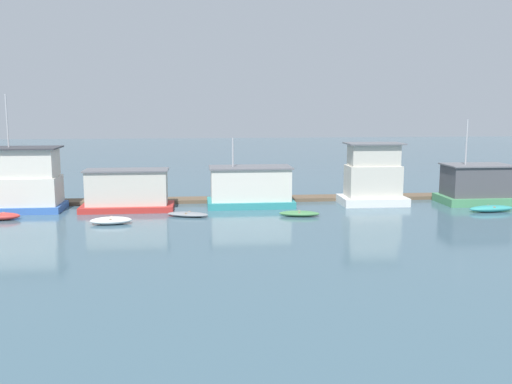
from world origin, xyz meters
TOP-DOWN VIEW (x-y plane):
  - ground_plane at (0.00, 0.00)m, footprint 200.00×200.00m
  - dock_walkway at (0.00, 3.00)m, footprint 51.00×2.12m
  - houseboat_blue at (-19.27, -0.08)m, footprint 7.23×3.74m
  - houseboat_red at (-10.48, -0.53)m, footprint 7.41×3.43m
  - houseboat_teal at (-0.35, 0.32)m, footprint 7.25×3.88m
  - houseboat_white at (10.23, 0.16)m, footprint 5.57×3.53m
  - houseboat_green at (19.32, -0.27)m, footprint 6.16×4.08m
  - dinghy_red at (-19.39, -3.63)m, footprint 2.72×1.26m
  - dinghy_white at (-11.02, -5.99)m, footprint 3.07×1.69m
  - dinghy_grey at (-5.55, -3.77)m, footprint 3.47×2.17m
  - dinghy_green at (3.00, -4.51)m, footprint 3.26×1.65m
  - dinghy_teal at (18.67, -4.24)m, footprint 3.82×1.44m
  - mooring_post_centre at (18.60, 1.69)m, footprint 0.28×0.28m
  - mooring_post_near_left at (-9.43, 1.69)m, footprint 0.30×0.30m
  - mooring_post_far_right at (0.22, 1.69)m, footprint 0.27×0.27m

SIDE VIEW (x-z plane):
  - ground_plane at x=0.00m, z-range 0.00..0.00m
  - dock_walkway at x=0.00m, z-range 0.00..0.30m
  - dinghy_grey at x=-5.55m, z-range 0.00..0.36m
  - dinghy_green at x=3.00m, z-range 0.00..0.42m
  - dinghy_white at x=-11.02m, z-range 0.00..0.52m
  - dinghy_teal at x=18.67m, z-range 0.00..0.52m
  - dinghy_red at x=-19.39m, z-range 0.00..0.54m
  - mooring_post_centre at x=18.60m, z-range 0.00..1.48m
  - mooring_post_far_right at x=0.22m, z-range 0.00..1.49m
  - mooring_post_near_left at x=-9.43m, z-range 0.00..1.78m
  - houseboat_red at x=-10.48m, z-range -0.11..3.24m
  - houseboat_green at x=19.32m, z-range -2.03..5.23m
  - houseboat_teal at x=-0.35m, z-range -1.27..4.51m
  - houseboat_white at x=10.23m, z-range -0.34..4.96m
  - houseboat_blue at x=-19.27m, z-range -2.23..7.11m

